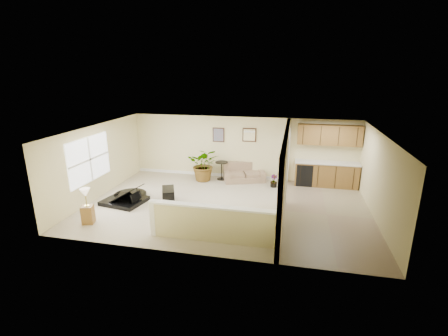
% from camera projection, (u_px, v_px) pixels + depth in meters
% --- Properties ---
extents(floor, '(9.00, 9.00, 0.00)m').
position_uv_depth(floor, '(226.00, 206.00, 10.57)').
color(floor, '#AFA788').
rests_on(floor, ground).
extents(back_wall, '(9.00, 0.04, 2.50)m').
position_uv_depth(back_wall, '(242.00, 148.00, 13.01)').
color(back_wall, beige).
rests_on(back_wall, floor).
extents(front_wall, '(9.00, 0.04, 2.50)m').
position_uv_depth(front_wall, '(199.00, 207.00, 7.40)').
color(front_wall, beige).
rests_on(front_wall, floor).
extents(left_wall, '(0.04, 6.00, 2.50)m').
position_uv_depth(left_wall, '(98.00, 161.00, 11.12)').
color(left_wall, beige).
rests_on(left_wall, floor).
extents(right_wall, '(0.04, 6.00, 2.50)m').
position_uv_depth(right_wall, '(380.00, 179.00, 9.29)').
color(right_wall, beige).
rests_on(right_wall, floor).
extents(ceiling, '(9.00, 6.00, 0.04)m').
position_uv_depth(ceiling, '(226.00, 130.00, 9.84)').
color(ceiling, white).
rests_on(ceiling, back_wall).
extents(kitchen_vinyl, '(2.70, 6.00, 0.01)m').
position_uv_depth(kitchen_vinyl, '(327.00, 215.00, 9.92)').
color(kitchen_vinyl, gray).
rests_on(kitchen_vinyl, floor).
extents(interior_partition, '(0.18, 5.99, 2.50)m').
position_uv_depth(interior_partition, '(285.00, 172.00, 10.08)').
color(interior_partition, beige).
rests_on(interior_partition, floor).
extents(pony_half_wall, '(3.42, 0.22, 1.00)m').
position_uv_depth(pony_half_wall, '(211.00, 223.00, 8.25)').
color(pony_half_wall, beige).
rests_on(pony_half_wall, floor).
extents(left_window, '(0.05, 2.15, 1.45)m').
position_uv_depth(left_window, '(89.00, 159.00, 10.59)').
color(left_window, white).
rests_on(left_window, left_wall).
extents(wall_art_left, '(0.48, 0.04, 0.58)m').
position_uv_depth(wall_art_left, '(219.00, 135.00, 13.03)').
color(wall_art_left, '#3C2416').
rests_on(wall_art_left, back_wall).
extents(wall_mirror, '(0.55, 0.04, 0.55)m').
position_uv_depth(wall_mirror, '(249.00, 135.00, 12.76)').
color(wall_mirror, '#3C2416').
rests_on(wall_mirror, back_wall).
extents(kitchen_cabinets, '(2.36, 0.65, 2.33)m').
position_uv_depth(kitchen_cabinets, '(324.00, 164.00, 12.22)').
color(kitchen_cabinets, brown).
rests_on(kitchen_cabinets, floor).
extents(piano, '(1.66, 1.69, 1.22)m').
position_uv_depth(piano, '(124.00, 187.00, 10.80)').
color(piano, black).
rests_on(piano, floor).
extents(piano_bench, '(0.65, 0.85, 0.51)m').
position_uv_depth(piano_bench, '(168.00, 196.00, 10.73)').
color(piano_bench, black).
rests_on(piano_bench, floor).
extents(loveseat, '(1.88, 1.39, 0.91)m').
position_uv_depth(loveseat, '(244.00, 172.00, 12.96)').
color(loveseat, '#9E8264').
rests_on(loveseat, floor).
extents(accent_table, '(0.51, 0.51, 0.74)m').
position_uv_depth(accent_table, '(222.00, 168.00, 13.02)').
color(accent_table, black).
rests_on(accent_table, floor).
extents(palm_plant, '(1.31, 1.17, 1.34)m').
position_uv_depth(palm_plant, '(204.00, 165.00, 12.85)').
color(palm_plant, black).
rests_on(palm_plant, floor).
extents(small_plant, '(0.34, 0.34, 0.47)m').
position_uv_depth(small_plant, '(274.00, 182.00, 12.25)').
color(small_plant, black).
rests_on(small_plant, floor).
extents(lamp_stand, '(0.39, 0.39, 1.06)m').
position_uv_depth(lamp_stand, '(87.00, 209.00, 9.26)').
color(lamp_stand, brown).
rests_on(lamp_stand, floor).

